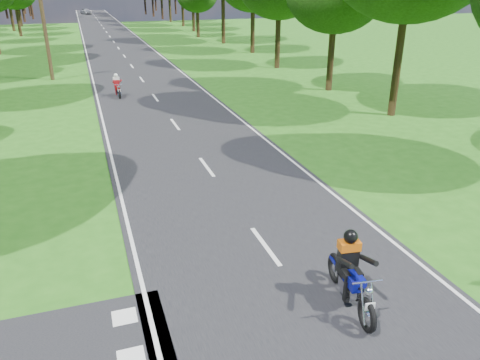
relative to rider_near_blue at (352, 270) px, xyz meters
name	(u,v)px	position (x,y,z in m)	size (l,w,h in m)	color
ground	(298,290)	(-0.83, 0.78, -0.86)	(160.00, 160.00, 0.00)	#235B14
main_road	(114,42)	(-0.83, 50.78, -0.85)	(7.00, 140.00, 0.02)	black
road_markings	(114,44)	(-0.97, 48.91, -0.83)	(7.40, 140.00, 0.01)	silver
telegraph_pole	(43,19)	(-6.83, 28.78, 3.21)	(1.20, 0.26, 8.00)	#382616
rider_near_blue	(352,270)	(0.00, 0.00, 0.00)	(0.67, 2.01, 1.68)	#0C128B
rider_far_red	(117,85)	(-2.90, 21.82, -0.16)	(0.55, 1.64, 1.36)	#B0120D
distant_car	(86,11)	(-2.28, 104.00, -0.23)	(1.44, 3.59, 1.22)	#ABADB2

